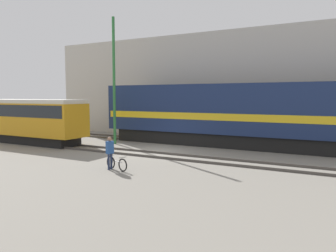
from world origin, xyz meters
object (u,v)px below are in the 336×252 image
freight_locomotive (240,114)px  streetcar (27,118)px  bicycle (117,164)px  person (110,150)px  utility_pole_left (114,81)px

freight_locomotive → streetcar: bearing=-159.0°
freight_locomotive → bicycle: bearing=-107.5°
person → utility_pole_left: 9.94m
streetcar → bicycle: 13.04m
freight_locomotive → bicycle: freight_locomotive is taller
streetcar → freight_locomotive: bearing=21.0°
bicycle → freight_locomotive: bearing=72.5°
freight_locomotive → person: 11.06m
streetcar → person: size_ratio=6.43×
streetcar → bicycle: size_ratio=6.82×
utility_pole_left → streetcar: bearing=-155.1°
bicycle → person: size_ratio=0.94×
freight_locomotive → utility_pole_left: bearing=-161.9°
streetcar → utility_pole_left: utility_pole_left is taller
person → utility_pole_left: size_ratio=0.17×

